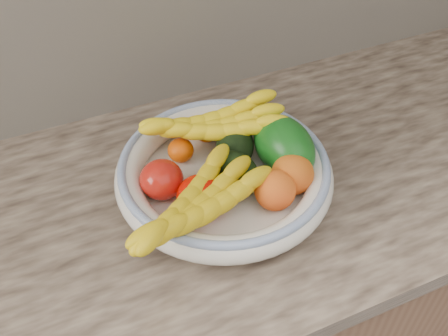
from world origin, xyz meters
TOP-DOWN VIEW (x-y plane):
  - kitchen_counter at (0.00, 1.69)m, footprint 2.44×0.66m
  - fruit_bowl at (0.00, 1.66)m, footprint 0.39×0.39m
  - clementine_back_left at (-0.05, 1.74)m, footprint 0.06×0.06m
  - clementine_back_right at (0.02, 1.78)m, footprint 0.07×0.07m
  - tomato_left at (-0.11, 1.68)m, footprint 0.09×0.09m
  - tomato_near_left at (-0.06, 1.61)m, footprint 0.09×0.09m
  - avocado_center at (0.01, 1.64)m, footprint 0.10×0.11m
  - avocado_right at (0.04, 1.71)m, footprint 0.10×0.12m
  - green_mango at (0.12, 1.65)m, footprint 0.13×0.16m
  - peach_front at (0.05, 1.57)m, footprint 0.09×0.09m
  - peach_right at (0.10, 1.59)m, footprint 0.09×0.09m
  - banana_bunch_back at (0.01, 1.74)m, footprint 0.30×0.16m
  - banana_bunch_front at (-0.09, 1.57)m, footprint 0.31×0.24m

SIDE VIEW (x-z plane):
  - kitchen_counter at x=0.00m, z-range -0.24..1.16m
  - fruit_bowl at x=0.00m, z-range 0.91..0.99m
  - clementine_back_left at x=-0.05m, z-range 0.93..0.98m
  - clementine_back_right at x=0.02m, z-range 0.93..0.98m
  - tomato_left at x=-0.11m, z-range 0.93..1.00m
  - tomato_near_left at x=-0.06m, z-range 0.93..1.00m
  - avocado_center at x=0.01m, z-range 0.93..1.00m
  - avocado_right at x=0.04m, z-range 0.93..1.00m
  - peach_front at x=0.05m, z-range 0.93..1.00m
  - peach_right at x=0.10m, z-range 0.93..1.01m
  - green_mango at x=0.12m, z-range 0.91..1.04m
  - banana_bunch_front at x=-0.09m, z-range 0.94..1.02m
  - banana_bunch_back at x=0.01m, z-range 0.95..1.03m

